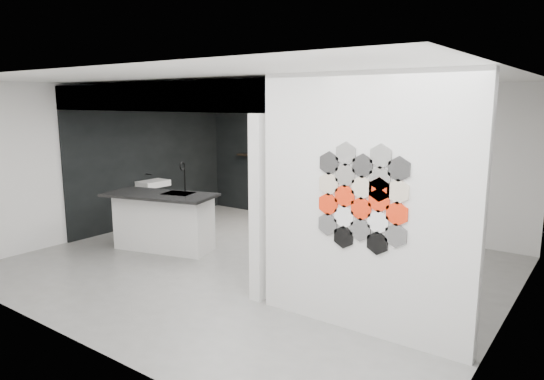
{
  "coord_description": "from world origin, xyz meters",
  "views": [
    {
      "loc": [
        4.39,
        -5.63,
        2.49
      ],
      "look_at": [
        0.1,
        0.3,
        1.15
      ],
      "focal_mm": 32.0,
      "sensor_mm": 36.0,
      "label": 1
    }
  ],
  "objects_px": {
    "wall_basin": "(153,184)",
    "kettle": "(323,156)",
    "stockpot": "(261,151)",
    "glass_bowl": "(351,160)",
    "bottle_dark": "(283,154)",
    "partition_panel": "(363,206)",
    "kitchen_island": "(164,220)",
    "glass_vase": "(351,159)",
    "utensil_cup": "(259,153)"
  },
  "relations": [
    {
      "from": "glass_bowl",
      "to": "utensil_cup",
      "type": "xyz_separation_m",
      "value": [
        -2.25,
        0.0,
        0.0
      ]
    },
    {
      "from": "wall_basin",
      "to": "utensil_cup",
      "type": "distance_m",
      "value": 2.41
    },
    {
      "from": "glass_vase",
      "to": "glass_bowl",
      "type": "bearing_deg",
      "value": 0.0
    },
    {
      "from": "stockpot",
      "to": "glass_vase",
      "type": "relative_size",
      "value": 1.58
    },
    {
      "from": "kitchen_island",
      "to": "stockpot",
      "type": "height_order",
      "value": "kitchen_island"
    },
    {
      "from": "wall_basin",
      "to": "kettle",
      "type": "relative_size",
      "value": 2.99
    },
    {
      "from": "stockpot",
      "to": "bottle_dark",
      "type": "height_order",
      "value": "stockpot"
    },
    {
      "from": "kitchen_island",
      "to": "glass_bowl",
      "type": "height_order",
      "value": "kitchen_island"
    },
    {
      "from": "stockpot",
      "to": "bottle_dark",
      "type": "bearing_deg",
      "value": 0.0
    },
    {
      "from": "partition_panel",
      "to": "glass_bowl",
      "type": "bearing_deg",
      "value": 118.23
    },
    {
      "from": "utensil_cup",
      "to": "kettle",
      "type": "bearing_deg",
      "value": 0.0
    },
    {
      "from": "wall_basin",
      "to": "glass_bowl",
      "type": "xyz_separation_m",
      "value": [
        3.39,
        2.07,
        0.52
      ]
    },
    {
      "from": "wall_basin",
      "to": "utensil_cup",
      "type": "bearing_deg",
      "value": 61.19
    },
    {
      "from": "glass_bowl",
      "to": "glass_vase",
      "type": "distance_m",
      "value": 0.01
    },
    {
      "from": "stockpot",
      "to": "kettle",
      "type": "xyz_separation_m",
      "value": [
        1.57,
        0.0,
        0.0
      ]
    },
    {
      "from": "stockpot",
      "to": "glass_bowl",
      "type": "distance_m",
      "value": 2.2
    },
    {
      "from": "kitchen_island",
      "to": "kettle",
      "type": "relative_size",
      "value": 10.01
    },
    {
      "from": "wall_basin",
      "to": "kitchen_island",
      "type": "bearing_deg",
      "value": -35.46
    },
    {
      "from": "kettle",
      "to": "bottle_dark",
      "type": "bearing_deg",
      "value": 175.64
    },
    {
      "from": "partition_panel",
      "to": "utensil_cup",
      "type": "xyz_separation_m",
      "value": [
        -4.33,
        3.87,
        -0.02
      ]
    },
    {
      "from": "glass_bowl",
      "to": "bottle_dark",
      "type": "bearing_deg",
      "value": 180.0
    },
    {
      "from": "wall_basin",
      "to": "kettle",
      "type": "distance_m",
      "value": 3.49
    },
    {
      "from": "partition_panel",
      "to": "wall_basin",
      "type": "bearing_deg",
      "value": 161.77
    },
    {
      "from": "glass_bowl",
      "to": "kitchen_island",
      "type": "bearing_deg",
      "value": -121.73
    },
    {
      "from": "bottle_dark",
      "to": "utensil_cup",
      "type": "height_order",
      "value": "bottle_dark"
    },
    {
      "from": "bottle_dark",
      "to": "partition_panel",
      "type": "bearing_deg",
      "value": -46.28
    },
    {
      "from": "kettle",
      "to": "glass_vase",
      "type": "bearing_deg",
      "value": -4.36
    },
    {
      "from": "wall_basin",
      "to": "stockpot",
      "type": "bearing_deg",
      "value": 60.03
    },
    {
      "from": "bottle_dark",
      "to": "glass_bowl",
      "type": "bearing_deg",
      "value": 0.0
    },
    {
      "from": "kettle",
      "to": "kitchen_island",
      "type": "bearing_deg",
      "value": -116.94
    },
    {
      "from": "glass_vase",
      "to": "partition_panel",
      "type": "bearing_deg",
      "value": -61.77
    },
    {
      "from": "bottle_dark",
      "to": "glass_vase",
      "type": "bearing_deg",
      "value": 0.0
    },
    {
      "from": "kitchen_island",
      "to": "glass_vase",
      "type": "height_order",
      "value": "kitchen_island"
    },
    {
      "from": "partition_panel",
      "to": "glass_vase",
      "type": "distance_m",
      "value": 4.39
    },
    {
      "from": "wall_basin",
      "to": "stockpot",
      "type": "relative_size",
      "value": 2.9
    },
    {
      "from": "partition_panel",
      "to": "glass_bowl",
      "type": "xyz_separation_m",
      "value": [
        -2.08,
        3.87,
        -0.03
      ]
    },
    {
      "from": "partition_panel",
      "to": "glass_bowl",
      "type": "height_order",
      "value": "partition_panel"
    },
    {
      "from": "glass_bowl",
      "to": "wall_basin",
      "type": "bearing_deg",
      "value": -148.65
    },
    {
      "from": "stockpot",
      "to": "kettle",
      "type": "distance_m",
      "value": 1.57
    },
    {
      "from": "partition_panel",
      "to": "wall_basin",
      "type": "relative_size",
      "value": 4.67
    },
    {
      "from": "kitchen_island",
      "to": "bottle_dark",
      "type": "distance_m",
      "value": 3.25
    },
    {
      "from": "wall_basin",
      "to": "kitchen_island",
      "type": "height_order",
      "value": "kitchen_island"
    },
    {
      "from": "kitchen_island",
      "to": "glass_vase",
      "type": "bearing_deg",
      "value": 43.24
    },
    {
      "from": "glass_bowl",
      "to": "bottle_dark",
      "type": "distance_m",
      "value": 1.62
    },
    {
      "from": "glass_bowl",
      "to": "stockpot",
      "type": "bearing_deg",
      "value": 180.0
    },
    {
      "from": "bottle_dark",
      "to": "utensil_cup",
      "type": "relative_size",
      "value": 1.21
    },
    {
      "from": "glass_vase",
      "to": "bottle_dark",
      "type": "height_order",
      "value": "bottle_dark"
    },
    {
      "from": "partition_panel",
      "to": "bottle_dark",
      "type": "bearing_deg",
      "value": 133.72
    },
    {
      "from": "partition_panel",
      "to": "wall_basin",
      "type": "distance_m",
      "value": 5.78
    },
    {
      "from": "partition_panel",
      "to": "kitchen_island",
      "type": "height_order",
      "value": "partition_panel"
    }
  ]
}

